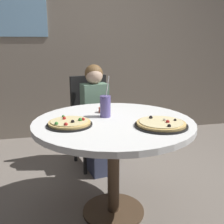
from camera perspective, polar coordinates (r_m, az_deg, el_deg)
name	(u,v)px	position (r m, az deg, el deg)	size (l,w,h in m)	color
ground_plane	(113,212)	(2.27, 0.30, -20.29)	(8.00, 8.00, 0.00)	slate
wall_with_window	(80,30)	(3.83, -6.78, 16.75)	(5.20, 0.14, 2.90)	gray
dining_table	(114,134)	(1.97, 0.32, -4.70)	(1.16, 1.16, 0.75)	white
chair_wooden	(92,116)	(2.91, -4.31, -0.75)	(0.47, 0.47, 0.95)	black
diner_child	(97,124)	(2.76, -3.10, -2.60)	(0.32, 0.43, 1.08)	#3F4766
pizza_veggie	(161,124)	(1.83, 10.33, -2.51)	(0.36, 0.36, 0.05)	black
pizza_cheese	(70,123)	(1.84, -8.94, -2.33)	(0.31, 0.31, 0.05)	black
soda_cup	(105,106)	(2.02, -1.41, 1.22)	(0.08, 0.08, 0.31)	#6659A5
sauce_bowl	(103,110)	(2.16, -1.93, 0.43)	(0.07, 0.07, 0.04)	brown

